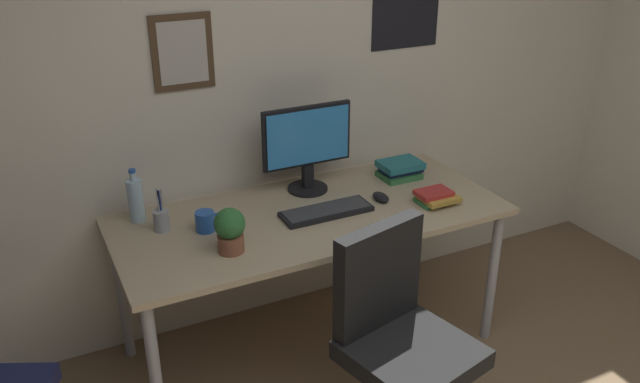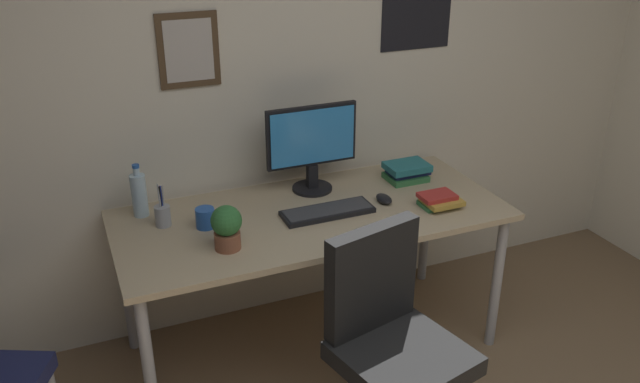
{
  "view_description": "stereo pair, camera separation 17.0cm",
  "coord_description": "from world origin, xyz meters",
  "px_view_note": "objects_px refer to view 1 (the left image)",
  "views": [
    {
      "loc": [
        -1.29,
        -0.79,
        2.12
      ],
      "look_at": [
        -0.12,
        1.57,
        0.91
      ],
      "focal_mm": 36.71,
      "sensor_mm": 36.0,
      "label": 1
    },
    {
      "loc": [
        -1.13,
        -0.86,
        2.12
      ],
      "look_at": [
        -0.12,
        1.57,
        0.91
      ],
      "focal_mm": 36.71,
      "sensor_mm": 36.0,
      "label": 2
    }
  ],
  "objects_px": {
    "keyboard": "(326,211)",
    "book_stack_right": "(400,169)",
    "book_stack_left": "(436,197)",
    "pen_cup": "(161,219)",
    "office_chair": "(398,331)",
    "coffee_mug_near": "(206,221)",
    "computer_mouse": "(381,197)",
    "potted_plant": "(230,229)",
    "water_bottle": "(136,199)",
    "monitor": "(307,145)"
  },
  "relations": [
    {
      "from": "keyboard",
      "to": "book_stack_right",
      "type": "height_order",
      "value": "book_stack_right"
    },
    {
      "from": "keyboard",
      "to": "book_stack_left",
      "type": "xyz_separation_m",
      "value": [
        0.52,
        -0.13,
        0.02
      ]
    },
    {
      "from": "pen_cup",
      "to": "book_stack_right",
      "type": "height_order",
      "value": "pen_cup"
    },
    {
      "from": "office_chair",
      "to": "coffee_mug_near",
      "type": "height_order",
      "value": "office_chair"
    },
    {
      "from": "computer_mouse",
      "to": "book_stack_right",
      "type": "xyz_separation_m",
      "value": [
        0.24,
        0.2,
        0.03
      ]
    },
    {
      "from": "office_chair",
      "to": "computer_mouse",
      "type": "xyz_separation_m",
      "value": [
        0.31,
        0.66,
        0.25
      ]
    },
    {
      "from": "potted_plant",
      "to": "book_stack_right",
      "type": "height_order",
      "value": "potted_plant"
    },
    {
      "from": "office_chair",
      "to": "computer_mouse",
      "type": "distance_m",
      "value": 0.77
    },
    {
      "from": "office_chair",
      "to": "computer_mouse",
      "type": "height_order",
      "value": "office_chair"
    },
    {
      "from": "keyboard",
      "to": "computer_mouse",
      "type": "bearing_deg",
      "value": 1.98
    },
    {
      "from": "coffee_mug_near",
      "to": "pen_cup",
      "type": "distance_m",
      "value": 0.19
    },
    {
      "from": "water_bottle",
      "to": "book_stack_right",
      "type": "distance_m",
      "value": 1.34
    },
    {
      "from": "potted_plant",
      "to": "book_stack_left",
      "type": "bearing_deg",
      "value": -0.03
    },
    {
      "from": "potted_plant",
      "to": "pen_cup",
      "type": "distance_m",
      "value": 0.38
    },
    {
      "from": "keyboard",
      "to": "computer_mouse",
      "type": "distance_m",
      "value": 0.3
    },
    {
      "from": "water_bottle",
      "to": "book_stack_left",
      "type": "bearing_deg",
      "value": -19.03
    },
    {
      "from": "water_bottle",
      "to": "book_stack_left",
      "type": "distance_m",
      "value": 1.39
    },
    {
      "from": "pen_cup",
      "to": "water_bottle",
      "type": "bearing_deg",
      "value": 117.92
    },
    {
      "from": "water_bottle",
      "to": "book_stack_right",
      "type": "relative_size",
      "value": 1.13
    },
    {
      "from": "monitor",
      "to": "pen_cup",
      "type": "distance_m",
      "value": 0.79
    },
    {
      "from": "keyboard",
      "to": "coffee_mug_near",
      "type": "distance_m",
      "value": 0.56
    },
    {
      "from": "computer_mouse",
      "to": "pen_cup",
      "type": "relative_size",
      "value": 0.55
    },
    {
      "from": "water_bottle",
      "to": "potted_plant",
      "type": "relative_size",
      "value": 1.29
    },
    {
      "from": "water_bottle",
      "to": "pen_cup",
      "type": "height_order",
      "value": "water_bottle"
    },
    {
      "from": "monitor",
      "to": "pen_cup",
      "type": "relative_size",
      "value": 2.3
    },
    {
      "from": "book_stack_left",
      "to": "water_bottle",
      "type": "bearing_deg",
      "value": 160.97
    },
    {
      "from": "pen_cup",
      "to": "book_stack_right",
      "type": "bearing_deg",
      "value": 1.42
    },
    {
      "from": "office_chair",
      "to": "keyboard",
      "type": "xyz_separation_m",
      "value": [
        0.01,
        0.65,
        0.24
      ]
    },
    {
      "from": "water_bottle",
      "to": "potted_plant",
      "type": "height_order",
      "value": "water_bottle"
    },
    {
      "from": "keyboard",
      "to": "coffee_mug_near",
      "type": "xyz_separation_m",
      "value": [
        -0.55,
        0.09,
        0.03
      ]
    },
    {
      "from": "potted_plant",
      "to": "pen_cup",
      "type": "relative_size",
      "value": 0.98
    },
    {
      "from": "computer_mouse",
      "to": "pen_cup",
      "type": "height_order",
      "value": "pen_cup"
    },
    {
      "from": "computer_mouse",
      "to": "keyboard",
      "type": "bearing_deg",
      "value": -178.02
    },
    {
      "from": "water_bottle",
      "to": "potted_plant",
      "type": "bearing_deg",
      "value": -57.77
    },
    {
      "from": "office_chair",
      "to": "monitor",
      "type": "relative_size",
      "value": 2.07
    },
    {
      "from": "monitor",
      "to": "potted_plant",
      "type": "bearing_deg",
      "value": -142.85
    },
    {
      "from": "computer_mouse",
      "to": "coffee_mug_near",
      "type": "xyz_separation_m",
      "value": [
        -0.85,
        0.08,
        0.03
      ]
    },
    {
      "from": "pen_cup",
      "to": "book_stack_left",
      "type": "xyz_separation_m",
      "value": [
        1.24,
        -0.31,
        -0.02
      ]
    },
    {
      "from": "water_bottle",
      "to": "coffee_mug_near",
      "type": "distance_m",
      "value": 0.34
    },
    {
      "from": "office_chair",
      "to": "coffee_mug_near",
      "type": "distance_m",
      "value": 0.95
    },
    {
      "from": "computer_mouse",
      "to": "coffee_mug_near",
      "type": "bearing_deg",
      "value": 174.73
    },
    {
      "from": "office_chair",
      "to": "book_stack_left",
      "type": "xyz_separation_m",
      "value": [
        0.52,
        0.51,
        0.26
      ]
    },
    {
      "from": "monitor",
      "to": "book_stack_right",
      "type": "bearing_deg",
      "value": -8.36
    },
    {
      "from": "office_chair",
      "to": "monitor",
      "type": "distance_m",
      "value": 1.04
    },
    {
      "from": "pen_cup",
      "to": "book_stack_right",
      "type": "relative_size",
      "value": 0.9
    },
    {
      "from": "coffee_mug_near",
      "to": "book_stack_left",
      "type": "height_order",
      "value": "coffee_mug_near"
    },
    {
      "from": "office_chair",
      "to": "book_stack_left",
      "type": "height_order",
      "value": "office_chair"
    },
    {
      "from": "monitor",
      "to": "water_bottle",
      "type": "height_order",
      "value": "monitor"
    },
    {
      "from": "book_stack_left",
      "to": "monitor",
      "type": "bearing_deg",
      "value": 139.09
    },
    {
      "from": "monitor",
      "to": "book_stack_left",
      "type": "bearing_deg",
      "value": -40.91
    }
  ]
}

